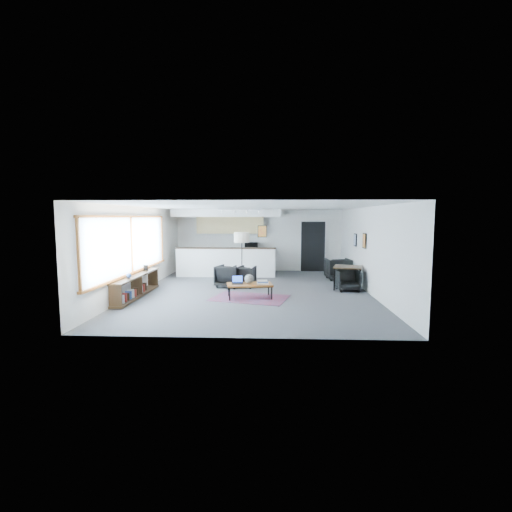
{
  "coord_description": "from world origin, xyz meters",
  "views": [
    {
      "loc": [
        0.6,
        -11.31,
        2.29
      ],
      "look_at": [
        0.07,
        0.4,
        1.06
      ],
      "focal_mm": 26.0,
      "sensor_mm": 36.0,
      "label": 1
    }
  ],
  "objects_px": {
    "ceramic_pot": "(249,279)",
    "dining_table": "(348,268)",
    "armchair_right": "(244,275)",
    "coffee_table": "(250,285)",
    "laptop": "(237,281)",
    "microwave": "(251,245)",
    "armchair_left": "(229,275)",
    "floor_lamp": "(242,239)",
    "dining_chair_far": "(338,270)",
    "dining_chair_near": "(348,281)",
    "book_stack": "(263,282)"
  },
  "relations": [
    {
      "from": "armchair_right",
      "to": "coffee_table",
      "type": "bearing_deg",
      "value": 108.46
    },
    {
      "from": "coffee_table",
      "to": "dining_table",
      "type": "distance_m",
      "value": 3.4
    },
    {
      "from": "coffee_table",
      "to": "dining_chair_near",
      "type": "bearing_deg",
      "value": 12.18
    },
    {
      "from": "book_stack",
      "to": "armchair_right",
      "type": "distance_m",
      "value": 1.81
    },
    {
      "from": "laptop",
      "to": "dining_chair_far",
      "type": "relative_size",
      "value": 0.45
    },
    {
      "from": "armchair_right",
      "to": "dining_chair_near",
      "type": "bearing_deg",
      "value": 179.7
    },
    {
      "from": "dining_chair_near",
      "to": "microwave",
      "type": "xyz_separation_m",
      "value": [
        -3.25,
        3.95,
        0.81
      ]
    },
    {
      "from": "laptop",
      "to": "floor_lamp",
      "type": "xyz_separation_m",
      "value": [
        -0.03,
        1.93,
        1.07
      ]
    },
    {
      "from": "laptop",
      "to": "armchair_left",
      "type": "bearing_deg",
      "value": 98.53
    },
    {
      "from": "dining_table",
      "to": "dining_chair_near",
      "type": "xyz_separation_m",
      "value": [
        -0.05,
        -0.29,
        -0.36
      ]
    },
    {
      "from": "armchair_right",
      "to": "floor_lamp",
      "type": "relative_size",
      "value": 0.43
    },
    {
      "from": "ceramic_pot",
      "to": "microwave",
      "type": "bearing_deg",
      "value": 92.72
    },
    {
      "from": "armchair_left",
      "to": "dining_chair_far",
      "type": "height_order",
      "value": "armchair_left"
    },
    {
      "from": "ceramic_pot",
      "to": "armchair_right",
      "type": "height_order",
      "value": "armchair_right"
    },
    {
      "from": "coffee_table",
      "to": "dining_chair_near",
      "type": "distance_m",
      "value": 3.23
    },
    {
      "from": "book_stack",
      "to": "microwave",
      "type": "height_order",
      "value": "microwave"
    },
    {
      "from": "coffee_table",
      "to": "dining_table",
      "type": "xyz_separation_m",
      "value": [
        3.05,
        1.49,
        0.28
      ]
    },
    {
      "from": "floor_lamp",
      "to": "laptop",
      "type": "bearing_deg",
      "value": -89.02
    },
    {
      "from": "laptop",
      "to": "microwave",
      "type": "xyz_separation_m",
      "value": [
        0.09,
        5.12,
        0.64
      ]
    },
    {
      "from": "laptop",
      "to": "dining_chair_far",
      "type": "bearing_deg",
      "value": 37.75
    },
    {
      "from": "book_stack",
      "to": "microwave",
      "type": "bearing_deg",
      "value": 96.95
    },
    {
      "from": "coffee_table",
      "to": "floor_lamp",
      "type": "xyz_separation_m",
      "value": [
        -0.38,
        1.97,
        1.17
      ]
    },
    {
      "from": "armchair_left",
      "to": "floor_lamp",
      "type": "distance_m",
      "value": 1.26
    },
    {
      "from": "armchair_left",
      "to": "dining_table",
      "type": "xyz_separation_m",
      "value": [
        3.82,
        -0.17,
        0.27
      ]
    },
    {
      "from": "armchair_right",
      "to": "dining_table",
      "type": "xyz_separation_m",
      "value": [
        3.35,
        -0.21,
        0.28
      ]
    },
    {
      "from": "book_stack",
      "to": "microwave",
      "type": "distance_m",
      "value": 5.21
    },
    {
      "from": "coffee_table",
      "to": "armchair_right",
      "type": "xyz_separation_m",
      "value": [
        -0.31,
        1.7,
        -0.0
      ]
    },
    {
      "from": "ceramic_pot",
      "to": "dining_table",
      "type": "relative_size",
      "value": 0.25
    },
    {
      "from": "dining_chair_far",
      "to": "coffee_table",
      "type": "bearing_deg",
      "value": 42.12
    },
    {
      "from": "book_stack",
      "to": "floor_lamp",
      "type": "xyz_separation_m",
      "value": [
        -0.75,
        1.94,
        1.09
      ]
    },
    {
      "from": "armchair_left",
      "to": "armchair_right",
      "type": "relative_size",
      "value": 1.05
    },
    {
      "from": "coffee_table",
      "to": "dining_chair_near",
      "type": "height_order",
      "value": "dining_chair_near"
    },
    {
      "from": "microwave",
      "to": "armchair_left",
      "type": "bearing_deg",
      "value": -101.82
    },
    {
      "from": "dining_chair_near",
      "to": "laptop",
      "type": "bearing_deg",
      "value": -164.62
    },
    {
      "from": "laptop",
      "to": "floor_lamp",
      "type": "height_order",
      "value": "floor_lamp"
    },
    {
      "from": "coffee_table",
      "to": "ceramic_pot",
      "type": "relative_size",
      "value": 5.21
    },
    {
      "from": "armchair_right",
      "to": "dining_chair_far",
      "type": "relative_size",
      "value": 1.03
    },
    {
      "from": "coffee_table",
      "to": "floor_lamp",
      "type": "bearing_deg",
      "value": 91.26
    },
    {
      "from": "coffee_table",
      "to": "armchair_right",
      "type": "bearing_deg",
      "value": 90.44
    },
    {
      "from": "laptop",
      "to": "book_stack",
      "type": "relative_size",
      "value": 0.98
    },
    {
      "from": "coffee_table",
      "to": "armchair_left",
      "type": "bearing_deg",
      "value": 105.14
    },
    {
      "from": "ceramic_pot",
      "to": "microwave",
      "type": "distance_m",
      "value": 5.15
    },
    {
      "from": "armchair_right",
      "to": "floor_lamp",
      "type": "height_order",
      "value": "floor_lamp"
    },
    {
      "from": "coffee_table",
      "to": "dining_chair_near",
      "type": "relative_size",
      "value": 2.22
    },
    {
      "from": "armchair_right",
      "to": "dining_chair_far",
      "type": "bearing_deg",
      "value": -146.36
    },
    {
      "from": "armchair_left",
      "to": "floor_lamp",
      "type": "bearing_deg",
      "value": -125.57
    },
    {
      "from": "book_stack",
      "to": "dining_chair_far",
      "type": "bearing_deg",
      "value": 50.61
    },
    {
      "from": "coffee_table",
      "to": "laptop",
      "type": "height_order",
      "value": "laptop"
    },
    {
      "from": "dining_table",
      "to": "armchair_left",
      "type": "bearing_deg",
      "value": 177.5
    },
    {
      "from": "book_stack",
      "to": "floor_lamp",
      "type": "bearing_deg",
      "value": 111.11
    }
  ]
}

